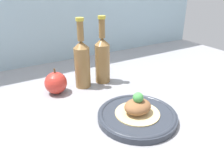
# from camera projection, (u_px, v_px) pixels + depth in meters

# --- Properties ---
(ground_plane) EXTENTS (1.80, 1.10, 0.04)m
(ground_plane) POSITION_uv_depth(u_px,v_px,m) (117.00, 105.00, 0.81)
(ground_plane) COLOR gray
(plate) EXTENTS (0.25, 0.25, 0.02)m
(plate) POSITION_uv_depth(u_px,v_px,m) (137.00, 116.00, 0.69)
(plate) COLOR #2D333D
(plate) RESTS_ON ground_plane
(plated_food) EXTENTS (0.14, 0.14, 0.07)m
(plated_food) POSITION_uv_depth(u_px,v_px,m) (138.00, 107.00, 0.68)
(plated_food) COLOR #D6BC7F
(plated_food) RESTS_ON plate
(cider_bottle_left) EXTENTS (0.06, 0.06, 0.28)m
(cider_bottle_left) POSITION_uv_depth(u_px,v_px,m) (82.00, 62.00, 0.87)
(cider_bottle_left) COLOR olive
(cider_bottle_left) RESTS_ON ground_plane
(cider_bottle_right) EXTENTS (0.06, 0.06, 0.28)m
(cider_bottle_right) POSITION_uv_depth(u_px,v_px,m) (102.00, 58.00, 0.91)
(cider_bottle_right) COLOR olive
(cider_bottle_right) RESTS_ON ground_plane
(apple) EXTENTS (0.09, 0.09, 0.10)m
(apple) POSITION_uv_depth(u_px,v_px,m) (56.00, 83.00, 0.84)
(apple) COLOR red
(apple) RESTS_ON ground_plane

